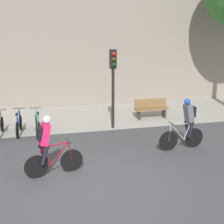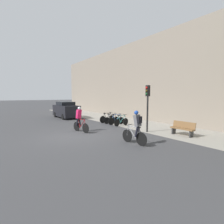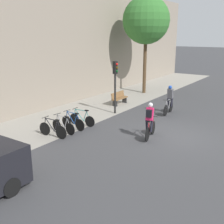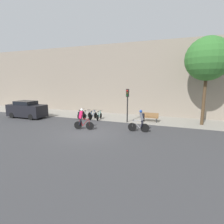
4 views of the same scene
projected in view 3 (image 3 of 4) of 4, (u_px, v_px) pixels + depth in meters
name	position (u px, v px, depth m)	size (l,w,h in m)	color
ground	(175.00, 136.00, 13.79)	(200.00, 200.00, 0.00)	#3D3D3F
kerb_strip	(73.00, 115.00, 17.45)	(44.00, 4.50, 0.01)	gray
building_facade	(40.00, 45.00, 17.71)	(44.00, 0.60, 8.42)	gray
cyclist_pink	(150.00, 120.00, 13.22)	(1.68, 0.56, 1.78)	black
cyclist_grey	(170.00, 99.00, 17.55)	(1.71, 0.47, 1.79)	black
parked_bike_0	(53.00, 129.00, 13.59)	(0.46, 1.70, 0.96)	black
parked_bike_1	(63.00, 126.00, 14.17)	(0.46, 1.62, 0.94)	black
parked_bike_2	(73.00, 122.00, 14.75)	(0.46, 1.66, 0.95)	black
parked_bike_3	(82.00, 119.00, 15.33)	(0.46, 1.63, 0.94)	black
traffic_light_pole	(115.00, 78.00, 17.20)	(0.26, 0.30, 3.27)	black
bench	(119.00, 98.00, 19.93)	(1.56, 0.44, 0.89)	brown
street_tree_0	(146.00, 20.00, 22.45)	(3.80, 3.80, 7.83)	#4C3823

